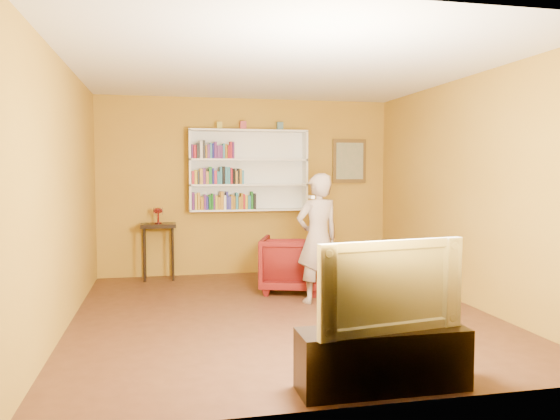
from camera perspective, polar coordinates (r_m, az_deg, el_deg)
The scene contains 16 objects.
room_shell at distance 6.04m, azimuth 0.15°, elevation -1.33°, with size 5.30×5.80×2.88m.
bookshelf at distance 8.38m, azimuth -3.37°, elevation 4.11°, with size 1.80×0.29×1.23m.
books_row_lower at distance 8.24m, azimuth -5.88°, elevation 0.86°, with size 0.95×0.19×0.27m.
books_row_middle at distance 8.22m, azimuth -6.48°, elevation 3.50°, with size 0.77×0.19×0.26m.
books_row_upper at distance 8.21m, azimuth -6.91°, elevation 6.14°, with size 0.66×0.19×0.27m.
ornament_left at distance 8.30m, azimuth -6.37°, elevation 8.76°, with size 0.08×0.08×0.11m, color gold.
ornament_centre at distance 8.34m, azimuth -3.88°, elevation 8.80°, with size 0.09×0.09×0.12m, color #A83841.
ornament_right at distance 8.44m, azimuth -0.02°, elevation 8.75°, with size 0.09×0.09×0.12m, color #42626E.
framed_painting at distance 8.84m, azimuth 7.26°, elevation 5.09°, with size 0.55×0.05×0.70m.
console_table at distance 8.17m, azimuth -12.59°, elevation -2.39°, with size 0.50×0.38×0.82m.
ruby_lustre at distance 8.14m, azimuth -12.63°, elevation -0.22°, with size 0.14×0.15×0.23m.
armchair at distance 7.22m, azimuth 1.27°, elevation -5.63°, with size 0.79×0.81×0.74m, color #450407.
person at distance 6.58m, azimuth 3.97°, elevation -2.96°, with size 0.57×0.37×1.56m, color #7E695C.
game_remote at distance 6.26m, azimuth 3.31°, elevation 1.36°, with size 0.04×0.15×0.04m, color silver.
tv_cabinet at distance 4.16m, azimuth 10.67°, elevation -15.05°, with size 1.24×0.37×0.44m, color black.
television at distance 4.02m, azimuth 10.77°, elevation -7.60°, with size 1.14×0.15×0.66m, color black.
Camera 1 is at (-1.28, -5.87, 1.58)m, focal length 35.00 mm.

